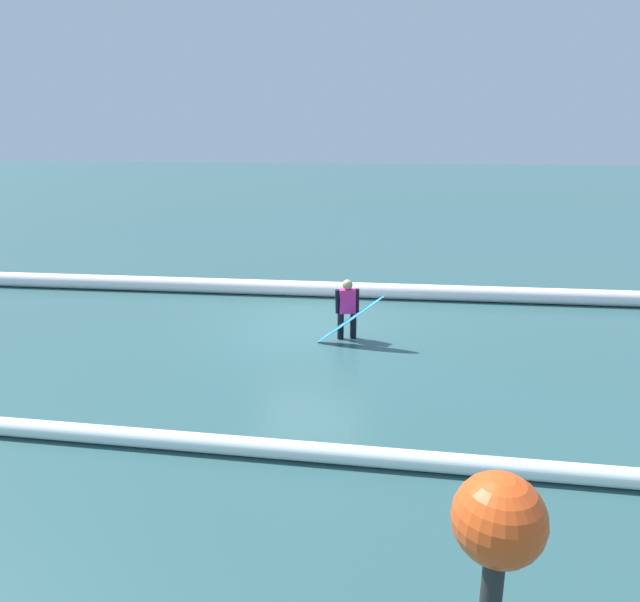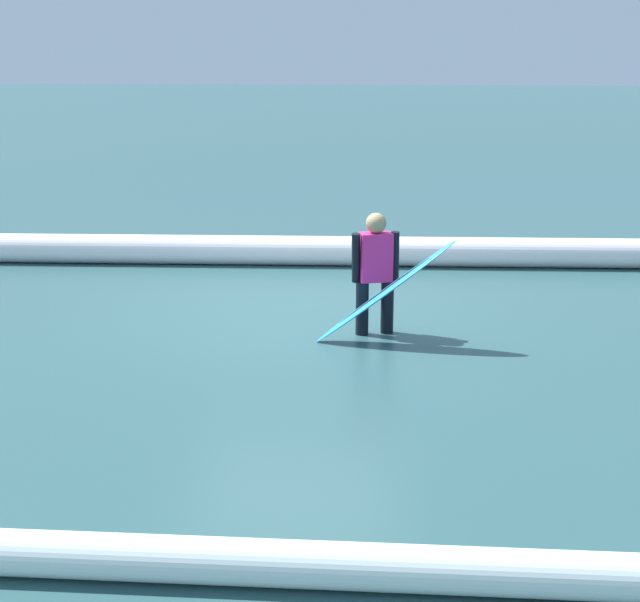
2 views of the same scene
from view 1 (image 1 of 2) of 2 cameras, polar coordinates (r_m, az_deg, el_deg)
ground_plane at (r=12.97m, az=-1.12°, el=-2.86°), size 195.48×195.48×0.00m
surfer at (r=12.15m, az=2.77°, el=-0.53°), size 0.50×0.30×1.33m
surfboard at (r=11.84m, az=3.08°, el=-1.87°), size 1.46×0.31×1.16m
channel_buoy at (r=4.48m, az=17.52°, el=-21.27°), size 0.67×0.67×1.94m
wave_crest_foreground at (r=15.51m, az=7.63°, el=0.97°), size 25.93×2.41×0.42m
wave_crest_midground at (r=9.34m, az=-26.64°, el=-11.50°), size 23.22×1.32×0.27m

